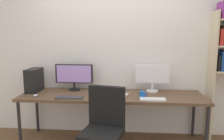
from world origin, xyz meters
TOP-DOWN VIEW (x-y plane):
  - wall_back at (0.00, 1.02)m, footprint 5.02×0.10m
  - desk at (0.00, 0.60)m, footprint 2.62×0.68m
  - office_chair at (-0.05, -0.06)m, footprint 0.52×0.53m
  - monitor_left at (-0.60, 0.81)m, footprint 0.58×0.18m
  - monitor_right at (0.60, 0.81)m, footprint 0.52×0.18m
  - pc_tower at (-1.19, 0.70)m, footprint 0.17×0.34m
  - keyboard_left at (-0.56, 0.37)m, footprint 0.37×0.13m
  - keyboard_right at (0.56, 0.37)m, footprint 0.34×0.13m
  - computer_mouse at (-1.05, 0.42)m, footprint 0.06×0.10m
  - laptop_closed at (0.06, 0.55)m, footprint 0.37×0.30m
  - coffee_mug at (0.43, 0.47)m, footprint 0.11×0.08m

SIDE VIEW (x-z plane):
  - office_chair at x=-0.05m, z-range -0.09..0.90m
  - desk at x=0.00m, z-range 0.32..1.06m
  - keyboard_left at x=-0.56m, z-range 0.74..0.76m
  - keyboard_right at x=0.56m, z-range 0.74..0.76m
  - laptop_closed at x=0.06m, z-range 0.74..0.76m
  - computer_mouse at x=-1.05m, z-range 0.74..0.77m
  - coffee_mug at x=0.43m, z-range 0.74..0.83m
  - pc_tower at x=-1.19m, z-range 0.74..1.09m
  - monitor_left at x=-0.60m, z-range 0.77..1.17m
  - monitor_right at x=0.60m, z-range 0.77..1.18m
  - wall_back at x=0.00m, z-range 0.00..2.60m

